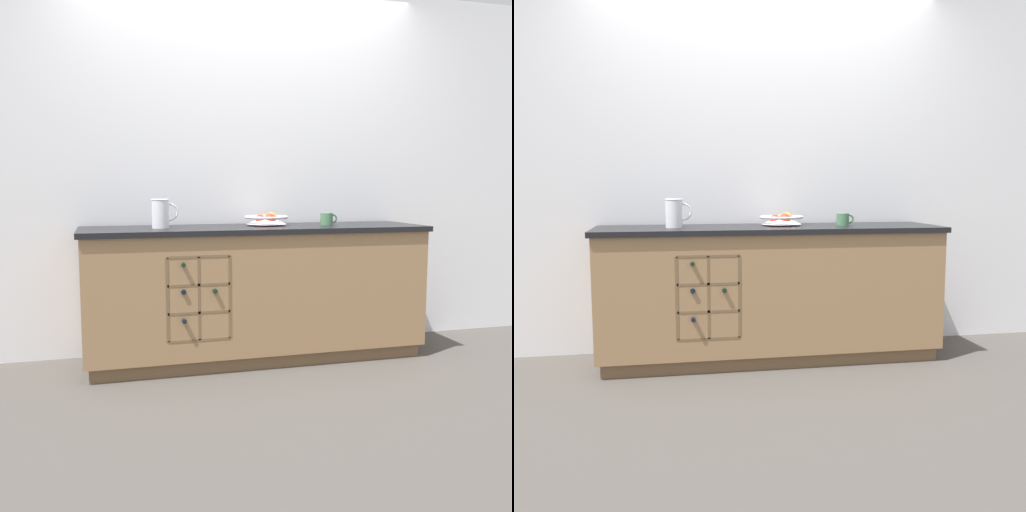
{
  "view_description": "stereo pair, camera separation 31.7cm",
  "coord_description": "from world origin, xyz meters",
  "views": [
    {
      "loc": [
        -0.98,
        -3.62,
        1.16
      ],
      "look_at": [
        0.0,
        0.0,
        0.7
      ],
      "focal_mm": 40.0,
      "sensor_mm": 36.0,
      "label": 1
    },
    {
      "loc": [
        -0.67,
        -3.69,
        1.16
      ],
      "look_at": [
        0.0,
        0.0,
        0.7
      ],
      "focal_mm": 40.0,
      "sensor_mm": 36.0,
      "label": 2
    }
  ],
  "objects": [
    {
      "name": "kitchen_island",
      "position": [
        -0.0,
        -0.0,
        0.46
      ],
      "size": [
        2.27,
        0.62,
        0.9
      ],
      "color": "brown",
      "rests_on": "ground_plane"
    },
    {
      "name": "ceramic_mug",
      "position": [
        0.5,
        0.0,
        0.94
      ],
      "size": [
        0.12,
        0.09,
        0.08
      ],
      "color": "#4C7A56",
      "rests_on": "kitchen_island"
    },
    {
      "name": "ground_plane",
      "position": [
        0.0,
        0.0,
        0.0
      ],
      "size": [
        14.0,
        14.0,
        0.0
      ],
      "primitive_type": "plane",
      "color": "#4C4742"
    },
    {
      "name": "fruit_bowl",
      "position": [
        0.09,
        0.07,
        0.94
      ],
      "size": [
        0.3,
        0.3,
        0.09
      ],
      "color": "silver",
      "rests_on": "kitchen_island"
    },
    {
      "name": "back_wall",
      "position": [
        0.0,
        0.35,
        1.27
      ],
      "size": [
        4.63,
        0.06,
        2.55
      ],
      "primitive_type": "cube",
      "color": "white",
      "rests_on": "ground_plane"
    },
    {
      "name": "white_pitcher",
      "position": [
        -0.62,
        0.0,
        0.99
      ],
      "size": [
        0.17,
        0.11,
        0.18
      ],
      "color": "white",
      "rests_on": "kitchen_island"
    }
  ]
}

